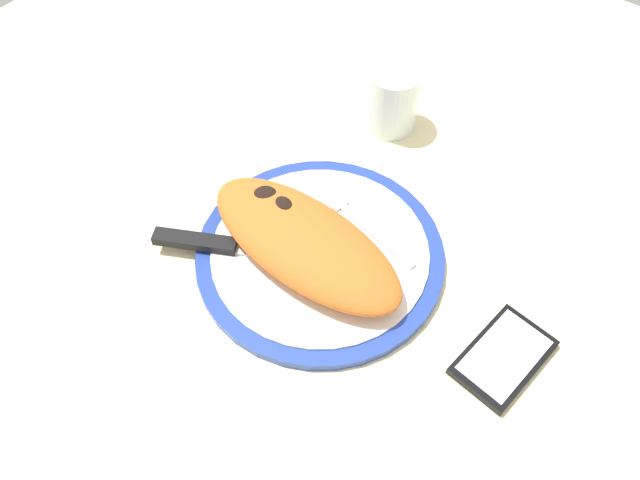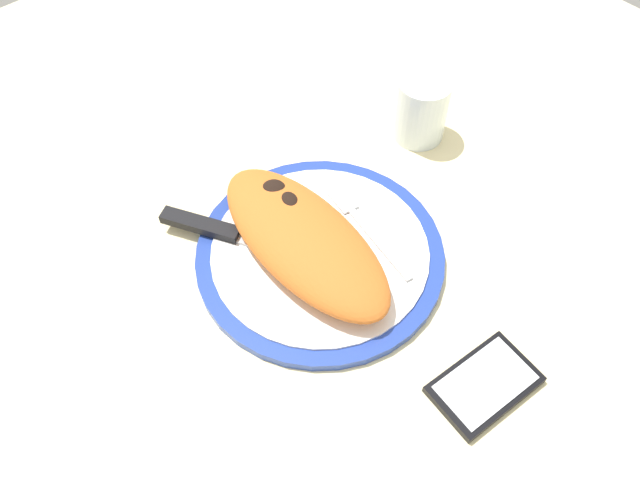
% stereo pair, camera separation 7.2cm
% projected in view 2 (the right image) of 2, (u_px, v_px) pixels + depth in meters
% --- Properties ---
extents(ground_plane, '(1.50, 1.50, 0.03)m').
position_uv_depth(ground_plane, '(320.00, 264.00, 0.76)').
color(ground_plane, beige).
extents(plate, '(0.30, 0.30, 0.02)m').
position_uv_depth(plate, '(320.00, 254.00, 0.75)').
color(plate, '#233D99').
rests_on(plate, ground_plane).
extents(calzone, '(0.27, 0.13, 0.05)m').
position_uv_depth(calzone, '(304.00, 240.00, 0.72)').
color(calzone, '#C16023').
rests_on(calzone, plate).
extents(fork, '(0.16, 0.04, 0.00)m').
position_uv_depth(fork, '(363.00, 224.00, 0.76)').
color(fork, silver).
rests_on(fork, plate).
extents(knife, '(0.22, 0.13, 0.01)m').
position_uv_depth(knife, '(224.00, 232.00, 0.75)').
color(knife, silver).
rests_on(knife, plate).
extents(smartphone, '(0.08, 0.12, 0.01)m').
position_uv_depth(smartphone, '(485.00, 384.00, 0.65)').
color(smartphone, black).
rests_on(smartphone, ground_plane).
extents(water_glass, '(0.07, 0.07, 0.09)m').
position_uv_depth(water_glass, '(421.00, 113.00, 0.85)').
color(water_glass, silver).
rests_on(water_glass, ground_plane).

